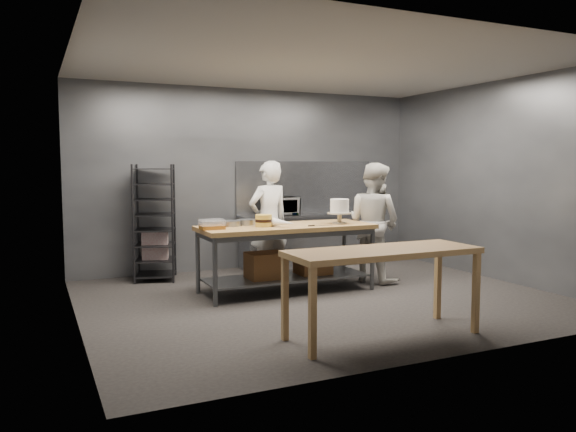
{
  "coord_description": "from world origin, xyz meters",
  "views": [
    {
      "loc": [
        -3.41,
        -6.39,
        1.75
      ],
      "look_at": [
        -0.26,
        0.49,
        1.05
      ],
      "focal_mm": 35.0,
      "sensor_mm": 36.0,
      "label": 1
    }
  ],
  "objects_px": {
    "near_counter": "(383,257)",
    "microwave": "(281,206)",
    "chef_behind": "(269,222)",
    "layer_cake": "(264,221)",
    "frosted_cake_stand": "(339,208)",
    "speed_rack": "(155,224)",
    "work_table": "(286,250)",
    "chef_right": "(374,222)"
  },
  "relations": [
    {
      "from": "speed_rack",
      "to": "layer_cake",
      "type": "bearing_deg",
      "value": -54.72
    },
    {
      "from": "speed_rack",
      "to": "layer_cake",
      "type": "xyz_separation_m",
      "value": [
        1.13,
        -1.59,
        0.14
      ]
    },
    {
      "from": "near_counter",
      "to": "microwave",
      "type": "relative_size",
      "value": 3.69
    },
    {
      "from": "frosted_cake_stand",
      "to": "near_counter",
      "type": "bearing_deg",
      "value": -108.54
    },
    {
      "from": "frosted_cake_stand",
      "to": "speed_rack",
      "type": "bearing_deg",
      "value": 142.83
    },
    {
      "from": "work_table",
      "to": "layer_cake",
      "type": "xyz_separation_m",
      "value": [
        -0.35,
        -0.03,
        0.43
      ]
    },
    {
      "from": "speed_rack",
      "to": "microwave",
      "type": "relative_size",
      "value": 3.23
    },
    {
      "from": "work_table",
      "to": "speed_rack",
      "type": "bearing_deg",
      "value": 133.32
    },
    {
      "from": "speed_rack",
      "to": "near_counter",
      "type": "bearing_deg",
      "value": -68.3
    },
    {
      "from": "chef_right",
      "to": "chef_behind",
      "type": "bearing_deg",
      "value": 45.17
    },
    {
      "from": "near_counter",
      "to": "speed_rack",
      "type": "relative_size",
      "value": 1.14
    },
    {
      "from": "layer_cake",
      "to": "speed_rack",
      "type": "bearing_deg",
      "value": 125.28
    },
    {
      "from": "chef_right",
      "to": "microwave",
      "type": "relative_size",
      "value": 3.27
    },
    {
      "from": "chef_behind",
      "to": "chef_right",
      "type": "bearing_deg",
      "value": 145.55
    },
    {
      "from": "work_table",
      "to": "microwave",
      "type": "relative_size",
      "value": 4.43
    },
    {
      "from": "work_table",
      "to": "layer_cake",
      "type": "distance_m",
      "value": 0.55
    },
    {
      "from": "chef_behind",
      "to": "microwave",
      "type": "height_order",
      "value": "chef_behind"
    },
    {
      "from": "chef_behind",
      "to": "near_counter",
      "type": "bearing_deg",
      "value": 79.37
    },
    {
      "from": "chef_right",
      "to": "frosted_cake_stand",
      "type": "distance_m",
      "value": 0.8
    },
    {
      "from": "speed_rack",
      "to": "chef_behind",
      "type": "relative_size",
      "value": 0.97
    },
    {
      "from": "microwave",
      "to": "frosted_cake_stand",
      "type": "distance_m",
      "value": 1.78
    },
    {
      "from": "near_counter",
      "to": "speed_rack",
      "type": "xyz_separation_m",
      "value": [
        -1.52,
        3.82,
        0.04
      ]
    },
    {
      "from": "near_counter",
      "to": "layer_cake",
      "type": "xyz_separation_m",
      "value": [
        -0.39,
        2.22,
        0.19
      ]
    },
    {
      "from": "speed_rack",
      "to": "chef_right",
      "type": "bearing_deg",
      "value": -26.36
    },
    {
      "from": "speed_rack",
      "to": "frosted_cake_stand",
      "type": "distance_m",
      "value": 2.81
    },
    {
      "from": "near_counter",
      "to": "layer_cake",
      "type": "relative_size",
      "value": 9.04
    },
    {
      "from": "work_table",
      "to": "chef_behind",
      "type": "bearing_deg",
      "value": 86.59
    },
    {
      "from": "near_counter",
      "to": "layer_cake",
      "type": "bearing_deg",
      "value": 100.0
    },
    {
      "from": "chef_right",
      "to": "speed_rack",
      "type": "bearing_deg",
      "value": 42.6
    },
    {
      "from": "microwave",
      "to": "layer_cake",
      "type": "xyz_separation_m",
      "value": [
        -1.0,
        -1.67,
        -0.05
      ]
    },
    {
      "from": "chef_behind",
      "to": "layer_cake",
      "type": "xyz_separation_m",
      "value": [
        -0.39,
        -0.76,
        0.1
      ]
    },
    {
      "from": "near_counter",
      "to": "speed_rack",
      "type": "bearing_deg",
      "value": 111.7
    },
    {
      "from": "work_table",
      "to": "layer_cake",
      "type": "bearing_deg",
      "value": -175.05
    },
    {
      "from": "chef_behind",
      "to": "layer_cake",
      "type": "bearing_deg",
      "value": 52.21
    },
    {
      "from": "frosted_cake_stand",
      "to": "microwave",
      "type": "bearing_deg",
      "value": 93.3
    },
    {
      "from": "near_counter",
      "to": "microwave",
      "type": "distance_m",
      "value": 3.95
    },
    {
      "from": "chef_right",
      "to": "frosted_cake_stand",
      "type": "xyz_separation_m",
      "value": [
        -0.72,
        -0.23,
        0.26
      ]
    },
    {
      "from": "near_counter",
      "to": "frosted_cake_stand",
      "type": "distance_m",
      "value": 2.26
    },
    {
      "from": "speed_rack",
      "to": "layer_cake",
      "type": "height_order",
      "value": "speed_rack"
    },
    {
      "from": "speed_rack",
      "to": "microwave",
      "type": "height_order",
      "value": "speed_rack"
    },
    {
      "from": "chef_behind",
      "to": "frosted_cake_stand",
      "type": "relative_size",
      "value": 5.2
    },
    {
      "from": "speed_rack",
      "to": "microwave",
      "type": "xyz_separation_m",
      "value": [
        2.13,
        0.08,
        0.19
      ]
    }
  ]
}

